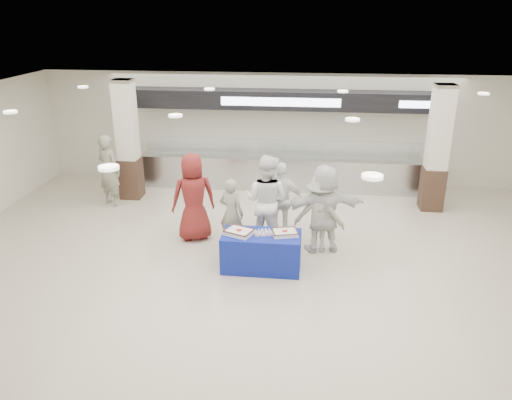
# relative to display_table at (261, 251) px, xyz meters

# --- Properties ---
(ground) EXTENTS (14.00, 14.00, 0.00)m
(ground) POSITION_rel_display_table_xyz_m (0.06, -0.53, -0.38)
(ground) COLOR beige
(ground) RESTS_ON ground
(serving_line) EXTENTS (8.70, 0.85, 2.80)m
(serving_line) POSITION_rel_display_table_xyz_m (0.06, 4.86, 0.78)
(serving_line) COLOR #B5B7BC
(serving_line) RESTS_ON ground
(column_left) EXTENTS (0.55, 0.55, 3.20)m
(column_left) POSITION_rel_display_table_xyz_m (-3.94, 3.67, 1.15)
(column_left) COLOR #322017
(column_left) RESTS_ON ground
(column_right) EXTENTS (0.55, 0.55, 3.20)m
(column_right) POSITION_rel_display_table_xyz_m (4.06, 3.67, 1.15)
(column_right) COLOR #322017
(column_right) RESTS_ON ground
(display_table) EXTENTS (1.56, 0.80, 0.75)m
(display_table) POSITION_rel_display_table_xyz_m (0.00, 0.00, 0.00)
(display_table) COLOR navy
(display_table) RESTS_ON ground
(sheet_cake_left) EXTENTS (0.63, 0.57, 0.10)m
(sheet_cake_left) POSITION_rel_display_table_xyz_m (-0.44, -0.03, 0.43)
(sheet_cake_left) COLOR white
(sheet_cake_left) RESTS_ON display_table
(sheet_cake_right) EXTENTS (0.55, 0.47, 0.10)m
(sheet_cake_right) POSITION_rel_display_table_xyz_m (0.46, 0.03, 0.42)
(sheet_cake_right) COLOR white
(sheet_cake_right) RESTS_ON display_table
(cupcake_tray) EXTENTS (0.41, 0.34, 0.06)m
(cupcake_tray) POSITION_rel_display_table_xyz_m (0.03, 0.02, 0.40)
(cupcake_tray) COLOR #B9B9BE
(cupcake_tray) RESTS_ON display_table
(civilian_maroon) EXTENTS (1.14, 0.94, 1.99)m
(civilian_maroon) POSITION_rel_display_table_xyz_m (-1.63, 1.24, 0.62)
(civilian_maroon) COLOR maroon
(civilian_maroon) RESTS_ON ground
(soldier_a) EXTENTS (0.67, 0.55, 1.56)m
(soldier_a) POSITION_rel_display_table_xyz_m (-0.74, 0.92, 0.41)
(soldier_a) COLOR gray
(soldier_a) RESTS_ON ground
(chef_tall) EXTENTS (1.19, 1.06, 2.04)m
(chef_tall) POSITION_rel_display_table_xyz_m (-0.00, 1.13, 0.64)
(chef_tall) COLOR white
(chef_tall) RESTS_ON ground
(chef_short) EXTENTS (1.06, 0.51, 1.75)m
(chef_short) POSITION_rel_display_table_xyz_m (0.30, 1.56, 0.50)
(chef_short) COLOR white
(chef_short) RESTS_ON ground
(soldier_b) EXTENTS (1.14, 0.75, 1.65)m
(soldier_b) POSITION_rel_display_table_xyz_m (1.13, 0.93, 0.45)
(soldier_b) COLOR gray
(soldier_b) RESTS_ON ground
(civilian_white) EXTENTS (1.87, 0.93, 1.93)m
(civilian_white) POSITION_rel_display_table_xyz_m (1.22, 0.95, 0.59)
(civilian_white) COLOR silver
(civilian_white) RESTS_ON ground
(soldier_bg) EXTENTS (0.82, 0.70, 1.89)m
(soldier_bg) POSITION_rel_display_table_xyz_m (-4.29, 3.07, 0.57)
(soldier_bg) COLOR gray
(soldier_bg) RESTS_ON ground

